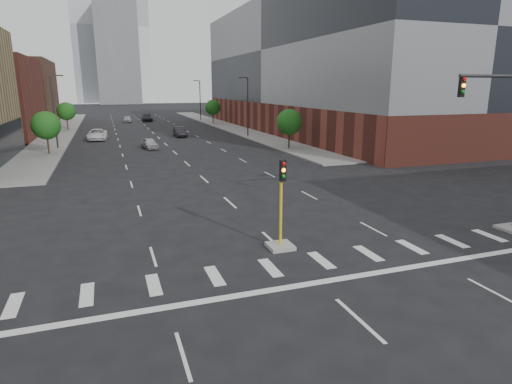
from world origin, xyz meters
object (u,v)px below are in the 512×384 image
median_traffic_signal (281,230)px  car_distant (127,119)px  car_near_left (150,143)px  car_deep_right (147,118)px  car_mid_right (180,132)px  car_far_left (97,135)px

median_traffic_signal → car_distant: 81.01m
car_near_left → car_deep_right: bearing=76.5°
car_near_left → car_distant: bearing=82.0°
car_near_left → car_mid_right: bearing=55.7°
median_traffic_signal → car_near_left: (-2.49, 37.37, -0.30)m
car_near_left → median_traffic_signal: bearing=-94.7°
car_mid_right → car_far_left: size_ratio=0.82×
car_near_left → car_deep_right: car_deep_right is taller
car_mid_right → car_deep_right: 33.23m
car_mid_right → car_deep_right: size_ratio=0.83×
car_distant → car_far_left: bearing=-95.5°
car_mid_right → car_far_left: car_far_left is taller
car_near_left → car_mid_right: car_mid_right is taller
car_distant → car_deep_right: bearing=27.3°
median_traffic_signal → car_distant: size_ratio=1.06×
car_mid_right → car_distant: size_ratio=1.14×
car_near_left → car_far_left: 13.45m
median_traffic_signal → car_mid_right: (3.42, 49.59, -0.19)m
median_traffic_signal → car_far_left: size_ratio=0.77×
median_traffic_signal → car_distant: bearing=92.1°
median_traffic_signal → car_near_left: size_ratio=1.11×
car_deep_right → car_distant: bearing=-154.2°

